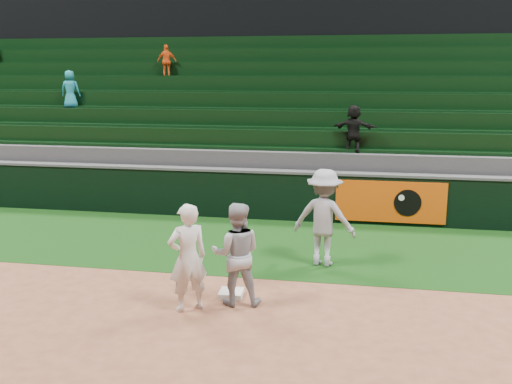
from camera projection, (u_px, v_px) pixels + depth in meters
ground at (218, 296)px, 9.48m from camera, size 70.00×70.00×0.00m
foul_grass at (252, 243)px, 12.37m from camera, size 36.00×4.20×0.01m
upper_deck at (313, 17)px, 25.03m from camera, size 40.00×12.00×12.00m
first_base at (231, 293)px, 9.48m from camera, size 0.41×0.41×0.09m
first_baseman at (188, 258)px, 8.77m from camera, size 0.74×0.70×1.71m
baserunner at (236, 254)px, 9.02m from camera, size 0.91×0.76×1.66m
base_coach at (324, 218)px, 10.81m from camera, size 1.32×0.93×1.87m
field_wall at (269, 194)px, 14.35m from camera, size 36.00×0.45×1.25m
stadium_seating at (287, 136)px, 17.76m from camera, size 36.00×5.95×5.09m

